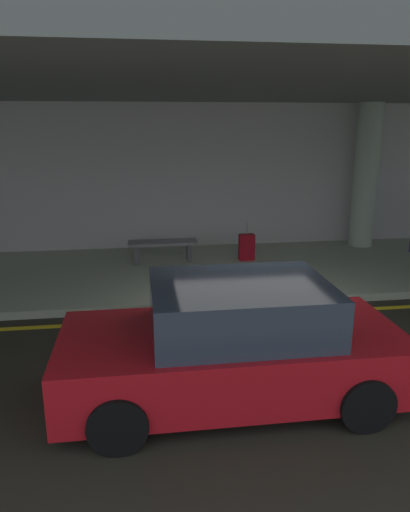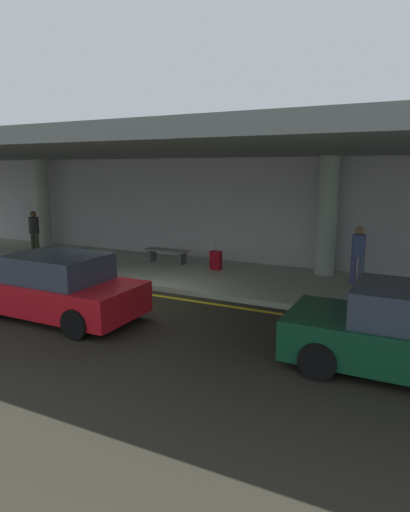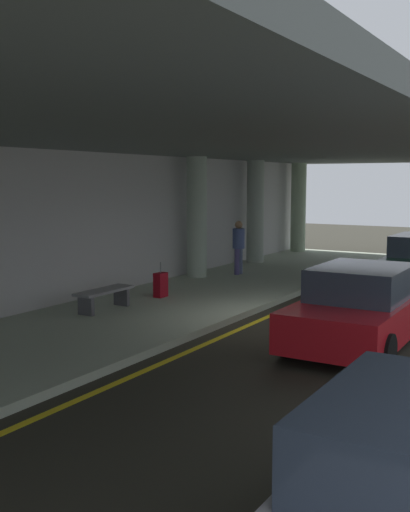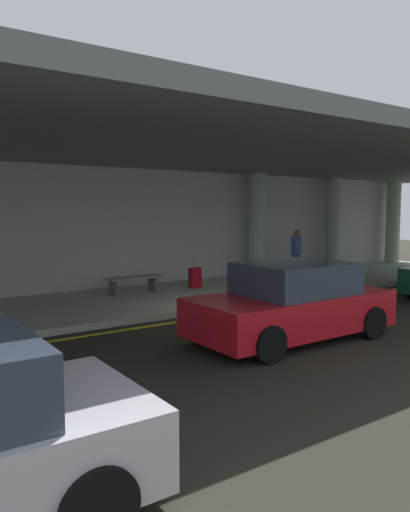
# 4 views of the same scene
# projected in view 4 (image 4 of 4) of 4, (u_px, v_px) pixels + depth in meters

# --- Properties ---
(ground_plane) EXTENTS (60.00, 60.00, 0.00)m
(ground_plane) POSITION_uv_depth(u_px,v_px,m) (257.00, 317.00, 11.54)
(ground_plane) COLOR #28271F
(sidewalk) EXTENTS (26.00, 4.20, 0.15)m
(sidewalk) POSITION_uv_depth(u_px,v_px,m) (186.00, 295.00, 14.07)
(sidewalk) COLOR #A6B29B
(sidewalk) RESTS_ON ground
(lane_stripe_yellow) EXTENTS (26.00, 0.14, 0.01)m
(lane_stripe_yellow) POSITION_uv_depth(u_px,v_px,m) (241.00, 312.00, 12.04)
(lane_stripe_yellow) COLOR yellow
(lane_stripe_yellow) RESTS_ON ground
(support_column_left_mid) EXTENTS (0.62, 0.62, 3.65)m
(support_column_left_mid) POSITION_uv_depth(u_px,v_px,m) (257.00, 225.00, 17.42)
(support_column_left_mid) COLOR #A1B2A0
(support_column_left_mid) RESTS_ON sidewalk
(support_column_center) EXTENTS (0.62, 0.62, 3.65)m
(support_column_center) POSITION_uv_depth(u_px,v_px,m) (333.00, 223.00, 19.69)
(support_column_center) COLOR #A0ADA0
(support_column_center) RESTS_ON sidewalk
(support_column_right_mid) EXTENTS (0.62, 0.62, 3.65)m
(support_column_right_mid) POSITION_uv_depth(u_px,v_px,m) (393.00, 222.00, 21.96)
(support_column_right_mid) COLOR #A2B896
(support_column_right_mid) RESTS_ON sidewalk
(ceiling_overhang) EXTENTS (28.00, 13.20, 0.30)m
(ceiling_overhang) POSITION_uv_depth(u_px,v_px,m) (196.00, 157.00, 13.29)
(ceiling_overhang) COLOR slate
(ceiling_overhang) RESTS_ON support_column_far_left
(terminal_back_wall) EXTENTS (26.00, 0.30, 3.80)m
(terminal_back_wall) POSITION_uv_depth(u_px,v_px,m) (148.00, 229.00, 15.73)
(terminal_back_wall) COLOR #B4B4B3
(terminal_back_wall) RESTS_ON ground
(car_red) EXTENTS (4.10, 1.92, 1.50)m
(car_red) POSITION_uv_depth(u_px,v_px,m) (292.00, 303.00, 9.47)
(car_red) COLOR red
(car_red) RESTS_ON ground
(traveler_with_luggage) EXTENTS (0.38, 0.38, 1.68)m
(traveler_with_luggage) POSITION_uv_depth(u_px,v_px,m) (297.00, 249.00, 17.41)
(traveler_with_luggage) COLOR #4E4680
(traveler_with_luggage) RESTS_ON sidewalk
(suitcase_upright_primary) EXTENTS (0.36, 0.22, 0.90)m
(suitcase_upright_primary) POSITION_uv_depth(u_px,v_px,m) (195.00, 278.00, 14.87)
(suitcase_upright_primary) COLOR maroon
(suitcase_upright_primary) RESTS_ON sidewalk
(bench_metal) EXTENTS (1.60, 0.50, 0.48)m
(bench_metal) POSITION_uv_depth(u_px,v_px,m) (134.00, 281.00, 13.89)
(bench_metal) COLOR slate
(bench_metal) RESTS_ON sidewalk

